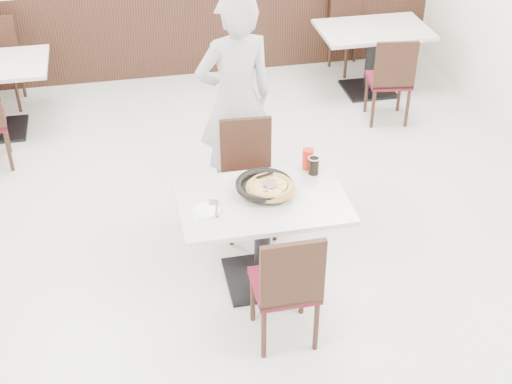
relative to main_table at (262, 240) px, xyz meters
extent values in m
plane|color=#B2B1AD|center=(-0.08, 0.36, -0.38)|extent=(7.00, 7.00, 0.00)
cube|color=black|center=(-0.08, 3.84, 0.18)|extent=(5.90, 0.03, 1.10)
cylinder|color=black|center=(0.03, 0.02, 0.39)|extent=(0.13, 0.13, 0.04)
cylinder|color=black|center=(0.03, 0.07, 0.42)|extent=(0.38, 0.38, 0.01)
cylinder|color=#AF8545|center=(0.06, 0.04, 0.44)|extent=(0.36, 0.36, 0.02)
cube|color=silver|center=(0.06, 0.04, 0.47)|extent=(0.09, 0.11, 0.00)
cube|color=silver|center=(-0.44, -0.08, 0.38)|extent=(0.18, 0.18, 0.00)
cylinder|color=white|center=(-0.41, -0.07, 0.38)|extent=(0.19, 0.19, 0.01)
cube|color=silver|center=(-0.34, -0.07, 0.39)|extent=(0.06, 0.17, 0.00)
cylinder|color=black|center=(0.44, 0.25, 0.44)|extent=(0.08, 0.08, 0.13)
cylinder|color=red|center=(0.42, 0.34, 0.45)|extent=(0.09, 0.09, 0.16)
imported|color=#B4B5BA|center=(0.03, 1.21, 0.55)|extent=(0.74, 0.56, 1.86)
camera|label=1|loc=(-0.89, -4.07, 3.26)|focal=50.00mm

